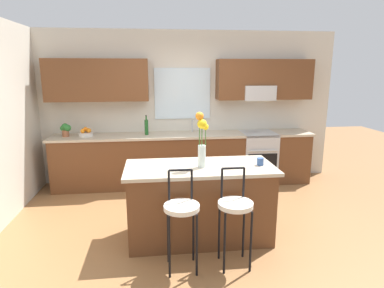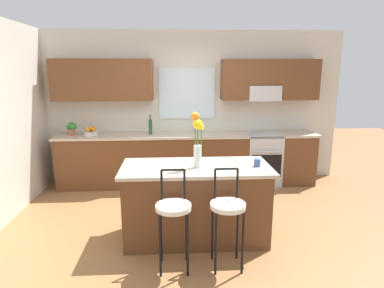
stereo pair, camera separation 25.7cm
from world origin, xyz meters
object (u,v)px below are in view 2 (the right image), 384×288
Objects in this scene: kitchen_island at (196,202)px; bar_stool_near at (173,211)px; mug_ceramic at (257,163)px; oven_range at (262,158)px; potted_plant_small at (72,128)px; bottle_olive_oil at (150,126)px; flower_vase at (197,137)px; fruit_bowl_oranges at (91,132)px; bar_stool_middle at (228,210)px.

bar_stool_near is (-0.28, -0.61, 0.17)m from kitchen_island.
bar_stool_near is 1.17m from mug_ceramic.
oven_range is 3.39m from potted_plant_small.
potted_plant_small is at bearing 143.45° from mug_ceramic.
oven_range is 2.08m from bottle_olive_oil.
flower_vase reaches higher than mug_ceramic.
mug_ceramic is 0.26× the size of bottle_olive_oil.
fruit_bowl_oranges is at bearing 0.88° from potted_plant_small.
flower_vase reaches higher than bar_stool_near.
oven_range is 3.01m from bar_stool_near.
potted_plant_small is (-2.71, 2.01, 0.08)m from mug_ceramic.
kitchen_island is 1.68× the size of bar_stool_near.
mug_ceramic reaches higher than kitchen_island.
flower_vase reaches higher than bottle_olive_oil.
kitchen_island is 7.75× the size of potted_plant_small.
flower_vase is at bearing -123.79° from oven_range.
oven_range is 3.83× the size of fruit_bowl_oranges.
mug_ceramic is (0.98, 0.55, 0.33)m from bar_stool_near.
bar_stool_middle is 1.62× the size of flower_vase.
fruit_bowl_oranges reaches higher than kitchen_island.
potted_plant_small is (-3.34, 0.02, 0.59)m from oven_range.
kitchen_island is 0.69m from bar_stool_near.
bottle_olive_oil reaches higher than bar_stool_middle.
flower_vase is at bearing -49.98° from fruit_bowl_oranges.
kitchen_island is at bearing -44.28° from potted_plant_small.
bar_stool_near reaches higher than kitchen_island.
potted_plant_small reaches higher than oven_range.
kitchen_island is 2.63m from fruit_bowl_oranges.
bottle_olive_oil is (-1.37, 2.01, 0.09)m from mug_ceramic.
bottle_olive_oil reaches higher than oven_range.
oven_range is at bearing -0.40° from potted_plant_small.
bar_stool_middle is at bearing 0.00° from bar_stool_near.
bottle_olive_oil is (-0.67, 2.01, -0.22)m from flower_vase.
bottle_olive_oil reaches higher than kitchen_island.
bottle_olive_oil is at bearing -0.19° from fruit_bowl_oranges.
oven_range is at bearing -0.53° from fruit_bowl_oranges.
oven_range is 0.53× the size of kitchen_island.
bar_stool_near is 0.55m from bar_stool_middle.
kitchen_island is 19.46× the size of mug_ceramic.
bottle_olive_oil is 1.51× the size of potted_plant_small.
bar_stool_middle is 3.24m from fruit_bowl_oranges.
bar_stool_middle is at bearing -112.64° from oven_range.
mug_ceramic is (0.43, 0.55, 0.33)m from bar_stool_middle.
bar_stool_middle is at bearing -52.70° from fruit_bowl_oranges.
bar_stool_near is (-1.61, -2.54, 0.18)m from oven_range.
oven_range and kitchen_island have the same top height.
bar_stool_middle is 0.89m from flower_vase.
bottle_olive_oil is (-0.38, 2.56, 0.42)m from bar_stool_near.
potted_plant_small reaches higher than bar_stool_middle.
mug_ceramic is at bearing -36.55° from potted_plant_small.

